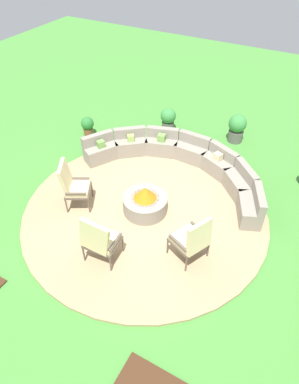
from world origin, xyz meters
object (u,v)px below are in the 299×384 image
(potted_plant_1, at_px, (88,125))
(potted_plant_3, at_px, (168,119))
(lounge_chair_back_left, at_px, (192,239))
(lounge_chair_front_left, at_px, (73,185))
(curved_stone_bench, at_px, (181,161))
(potted_plant_0, at_px, (237,127))
(fire_pit, at_px, (145,202))
(lounge_chair_front_right, at_px, (99,239))

(potted_plant_1, xyz_separation_m, potted_plant_3, (1.95, 1.39, 0.07))
(lounge_chair_back_left, bearing_deg, lounge_chair_front_left, 110.66)
(lounge_chair_front_left, bearing_deg, curved_stone_bench, 117.21)
(potted_plant_0, bearing_deg, fire_pit, -102.39)
(lounge_chair_back_left, xyz_separation_m, potted_plant_0, (-0.58, 4.55, -0.17))
(fire_pit, bearing_deg, lounge_chair_front_right, -92.67)
(curved_stone_bench, xyz_separation_m, potted_plant_3, (-1.23, 1.73, 0.03))
(lounge_chair_front_right, bearing_deg, potted_plant_3, 97.03)
(lounge_chair_front_right, distance_m, potted_plant_0, 5.51)
(lounge_chair_front_left, bearing_deg, potted_plant_1, -177.07)
(lounge_chair_back_left, relative_size, potted_plant_0, 1.29)
(lounge_chair_front_right, bearing_deg, potted_plant_1, 124.61)
(curved_stone_bench, height_order, potted_plant_1, curved_stone_bench)
(potted_plant_0, xyz_separation_m, potted_plant_1, (-3.94, -1.77, -0.13))
(fire_pit, relative_size, potted_plant_0, 1.20)
(lounge_chair_back_left, xyz_separation_m, potted_plant_1, (-4.52, 2.78, -0.30))
(potted_plant_1, height_order, potted_plant_3, potted_plant_3)
(fire_pit, distance_m, potted_plant_3, 3.63)
(lounge_chair_back_left, xyz_separation_m, potted_plant_3, (-2.57, 4.17, -0.23))
(curved_stone_bench, distance_m, lounge_chair_back_left, 2.80)
(potted_plant_3, bearing_deg, potted_plant_1, -144.55)
(lounge_chair_front_right, relative_size, potted_plant_3, 1.70)
(fire_pit, xyz_separation_m, potted_plant_0, (0.84, 3.83, 0.13))
(lounge_chair_front_left, xyz_separation_m, lounge_chair_front_right, (1.41, -1.02, 0.00))
(lounge_chair_front_left, height_order, potted_plant_1, lounge_chair_front_left)
(fire_pit, bearing_deg, potted_plant_0, 77.61)
(fire_pit, xyz_separation_m, lounge_chair_back_left, (1.42, -0.72, 0.30))
(lounge_chair_front_left, bearing_deg, potted_plant_3, 146.71)
(fire_pit, distance_m, potted_plant_1, 3.72)
(lounge_chair_front_right, bearing_deg, fire_pit, 82.35)
(potted_plant_3, bearing_deg, lounge_chair_back_left, -58.37)
(fire_pit, bearing_deg, potted_plant_3, 108.41)
(fire_pit, relative_size, potted_plant_1, 1.77)
(fire_pit, xyz_separation_m, potted_plant_3, (-1.15, 3.45, 0.06))
(lounge_chair_back_left, distance_m, potted_plant_1, 5.31)
(potted_plant_1, bearing_deg, lounge_chair_front_right, -50.41)
(lounge_chair_front_left, height_order, lounge_chair_back_left, lounge_chair_front_left)
(potted_plant_0, distance_m, potted_plant_1, 4.32)
(fire_pit, distance_m, potted_plant_0, 3.92)
(lounge_chair_back_left, bearing_deg, fire_pit, 86.51)
(fire_pit, bearing_deg, potted_plant_1, 146.39)
(curved_stone_bench, xyz_separation_m, lounge_chair_back_left, (1.34, -2.44, 0.26))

